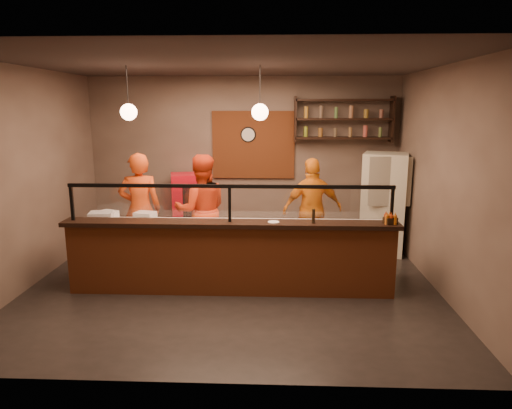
{
  "coord_description": "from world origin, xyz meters",
  "views": [
    {
      "loc": [
        0.62,
        -6.44,
        2.62
      ],
      "look_at": [
        0.34,
        0.3,
        1.18
      ],
      "focal_mm": 32.0,
      "sensor_mm": 36.0,
      "label": 1
    }
  ],
  "objects_px": {
    "red_cooler": "(188,209)",
    "fridge": "(384,203)",
    "condiment_caddy": "(390,221)",
    "pepper_mill": "(313,216)",
    "cook_mid": "(201,210)",
    "pizza_dough": "(234,222)",
    "cook_right": "(312,210)",
    "cook_left": "(140,209)",
    "wall_clock": "(248,135)"
  },
  "relations": [
    {
      "from": "cook_mid",
      "to": "pizza_dough",
      "type": "distance_m",
      "value": 0.93
    },
    {
      "from": "cook_mid",
      "to": "cook_left",
      "type": "bearing_deg",
      "value": -11.01
    },
    {
      "from": "wall_clock",
      "to": "cook_mid",
      "type": "relative_size",
      "value": 0.16
    },
    {
      "from": "pepper_mill",
      "to": "pizza_dough",
      "type": "bearing_deg",
      "value": 152.42
    },
    {
      "from": "wall_clock",
      "to": "fridge",
      "type": "xyz_separation_m",
      "value": [
        2.5,
        -0.72,
        -1.19
      ]
    },
    {
      "from": "cook_mid",
      "to": "pepper_mill",
      "type": "relative_size",
      "value": 9.42
    },
    {
      "from": "fridge",
      "to": "red_cooler",
      "type": "relative_size",
      "value": 1.33
    },
    {
      "from": "cook_left",
      "to": "fridge",
      "type": "relative_size",
      "value": 1.04
    },
    {
      "from": "cook_right",
      "to": "red_cooler",
      "type": "bearing_deg",
      "value": -33.24
    },
    {
      "from": "condiment_caddy",
      "to": "pepper_mill",
      "type": "height_order",
      "value": "pepper_mill"
    },
    {
      "from": "pizza_dough",
      "to": "pepper_mill",
      "type": "xyz_separation_m",
      "value": [
        1.15,
        -0.6,
        0.25
      ]
    },
    {
      "from": "cook_left",
      "to": "pizza_dough",
      "type": "distance_m",
      "value": 1.77
    },
    {
      "from": "cook_mid",
      "to": "condiment_caddy",
      "type": "height_order",
      "value": "cook_mid"
    },
    {
      "from": "cook_right",
      "to": "red_cooler",
      "type": "distance_m",
      "value": 2.51
    },
    {
      "from": "red_cooler",
      "to": "fridge",
      "type": "bearing_deg",
      "value": -19.83
    },
    {
      "from": "cook_mid",
      "to": "cook_right",
      "type": "xyz_separation_m",
      "value": [
        1.88,
        0.31,
        -0.04
      ]
    },
    {
      "from": "fridge",
      "to": "pizza_dough",
      "type": "bearing_deg",
      "value": -133.66
    },
    {
      "from": "wall_clock",
      "to": "cook_right",
      "type": "height_order",
      "value": "wall_clock"
    },
    {
      "from": "cook_mid",
      "to": "pizza_dough",
      "type": "xyz_separation_m",
      "value": [
        0.61,
        -0.7,
        -0.03
      ]
    },
    {
      "from": "red_cooler",
      "to": "pepper_mill",
      "type": "distance_m",
      "value": 3.37
    },
    {
      "from": "pepper_mill",
      "to": "cook_right",
      "type": "bearing_deg",
      "value": 85.72
    },
    {
      "from": "fridge",
      "to": "condiment_caddy",
      "type": "bearing_deg",
      "value": -84.34
    },
    {
      "from": "fridge",
      "to": "pizza_dough",
      "type": "relative_size",
      "value": 3.64
    },
    {
      "from": "pizza_dough",
      "to": "cook_mid",
      "type": "bearing_deg",
      "value": 130.77
    },
    {
      "from": "condiment_caddy",
      "to": "pepper_mill",
      "type": "relative_size",
      "value": 0.82
    },
    {
      "from": "pepper_mill",
      "to": "red_cooler",
      "type": "bearing_deg",
      "value": 131.71
    },
    {
      "from": "wall_clock",
      "to": "condiment_caddy",
      "type": "bearing_deg",
      "value": -53.05
    },
    {
      "from": "fridge",
      "to": "condiment_caddy",
      "type": "xyz_separation_m",
      "value": [
        -0.4,
        -2.07,
        0.19
      ]
    },
    {
      "from": "cook_left",
      "to": "cook_mid",
      "type": "distance_m",
      "value": 1.03
    },
    {
      "from": "cook_right",
      "to": "pizza_dough",
      "type": "xyz_separation_m",
      "value": [
        -1.27,
        -1.01,
        0.02
      ]
    },
    {
      "from": "wall_clock",
      "to": "cook_left",
      "type": "distance_m",
      "value": 2.58
    },
    {
      "from": "pizza_dough",
      "to": "pepper_mill",
      "type": "bearing_deg",
      "value": -27.58
    },
    {
      "from": "fridge",
      "to": "wall_clock",
      "type": "bearing_deg",
      "value": -179.47
    },
    {
      "from": "cook_mid",
      "to": "pizza_dough",
      "type": "relative_size",
      "value": 3.73
    },
    {
      "from": "cook_right",
      "to": "pepper_mill",
      "type": "xyz_separation_m",
      "value": [
        -0.12,
        -1.61,
        0.27
      ]
    },
    {
      "from": "red_cooler",
      "to": "condiment_caddy",
      "type": "xyz_separation_m",
      "value": [
        3.27,
        -2.48,
        0.42
      ]
    },
    {
      "from": "red_cooler",
      "to": "pizza_dough",
      "type": "xyz_separation_m",
      "value": [
        1.07,
        -1.89,
        0.22
      ]
    },
    {
      "from": "cook_left",
      "to": "red_cooler",
      "type": "relative_size",
      "value": 1.38
    },
    {
      "from": "pepper_mill",
      "to": "fridge",
      "type": "bearing_deg",
      "value": 55.25
    },
    {
      "from": "cook_right",
      "to": "pepper_mill",
      "type": "bearing_deg",
      "value": 73.1
    },
    {
      "from": "condiment_caddy",
      "to": "cook_left",
      "type": "bearing_deg",
      "value": 161.72
    },
    {
      "from": "cook_left",
      "to": "red_cooler",
      "type": "bearing_deg",
      "value": -127.01
    },
    {
      "from": "fridge",
      "to": "condiment_caddy",
      "type": "relative_size",
      "value": 11.2
    },
    {
      "from": "cook_left",
      "to": "condiment_caddy",
      "type": "bearing_deg",
      "value": 149.55
    },
    {
      "from": "wall_clock",
      "to": "condiment_caddy",
      "type": "height_order",
      "value": "wall_clock"
    },
    {
      "from": "wall_clock",
      "to": "pizza_dough",
      "type": "bearing_deg",
      "value": -92.51
    },
    {
      "from": "wall_clock",
      "to": "red_cooler",
      "type": "bearing_deg",
      "value": -165.15
    },
    {
      "from": "fridge",
      "to": "pizza_dough",
      "type": "xyz_separation_m",
      "value": [
        -2.6,
        -1.48,
        -0.01
      ]
    },
    {
      "from": "cook_mid",
      "to": "fridge",
      "type": "distance_m",
      "value": 3.3
    },
    {
      "from": "pizza_dough",
      "to": "red_cooler",
      "type": "bearing_deg",
      "value": 119.54
    }
  ]
}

